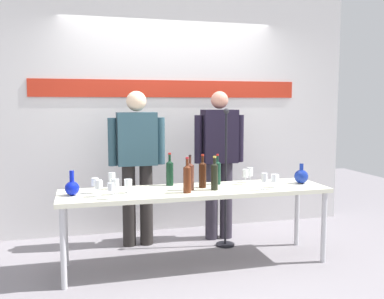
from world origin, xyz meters
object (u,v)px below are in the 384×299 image
object	(u,v)px
wine_glass_left_2	(128,183)
wine_glass_left_5	(111,188)
wine_glass_right_3	(274,179)
wine_glass_right_4	(264,178)
wine_glass_right_1	(276,178)
wine_bottle_5	(190,175)
wine_glass_left_4	(99,185)
wine_glass_right_0	(250,172)
wine_glass_left_1	(112,177)
display_table	(196,195)
decanter_blue_right	(301,176)
wine_bottle_4	(217,172)
microphone_stand	(226,201)
presenter_right	(219,156)
wine_bottle_3	(214,175)
wine_bottle_2	(187,178)
wine_glass_left_0	(115,184)
presenter_left	(137,158)
wine_bottle_0	(203,174)
wine_bottle_1	(170,172)
wine_glass_left_3	(95,182)
decanter_blue_left	(72,187)

from	to	relation	value
wine_glass_left_2	wine_glass_left_5	world-z (taller)	wine_glass_left_5
wine_glass_right_3	wine_glass_right_4	size ratio (longest dim) A/B	0.91
wine_glass_right_1	wine_bottle_5	bearing A→B (deg)	173.36
wine_glass_left_4	wine_glass_right_0	world-z (taller)	wine_glass_right_0
wine_glass_left_1	wine_glass_right_3	bearing A→B (deg)	-15.84
display_table	wine_glass_left_2	size ratio (longest dim) A/B	19.96
display_table	wine_glass_left_1	distance (m)	0.81
decanter_blue_right	wine_bottle_4	world-z (taller)	wine_bottle_4
wine_glass_right_1	display_table	bearing A→B (deg)	170.71
wine_bottle_4	wine_bottle_5	bearing A→B (deg)	-147.48
wine_bottle_4	wine_glass_right_1	world-z (taller)	wine_bottle_4
wine_glass_right_3	microphone_stand	size ratio (longest dim) A/B	0.10
presenter_right	microphone_stand	distance (m)	0.53
wine_bottle_3	wine_bottle_2	bearing A→B (deg)	-167.60
wine_glass_left_0	wine_glass_left_2	distance (m)	0.13
wine_glass_left_5	wine_glass_right_4	bearing A→B (deg)	1.40
wine_bottle_5	wine_glass_left_1	world-z (taller)	wine_bottle_5
presenter_right	wine_bottle_2	world-z (taller)	presenter_right
presenter_left	wine_glass_right_4	distance (m)	1.40
presenter_right	wine_glass_left_5	size ratio (longest dim) A/B	11.83
decanter_blue_right	wine_glass_left_1	distance (m)	1.87
wine_bottle_5	wine_bottle_3	bearing A→B (deg)	-12.95
display_table	wine_bottle_5	bearing A→B (deg)	-156.94
wine_bottle_5	wine_glass_left_1	distance (m)	0.74
decanter_blue_right	wine_bottle_0	size ratio (longest dim) A/B	0.63
wine_bottle_1	wine_glass_left_5	bearing A→B (deg)	-141.33
display_table	wine_bottle_4	size ratio (longest dim) A/B	8.35
wine_bottle_4	wine_glass_left_5	distance (m)	1.16
display_table	wine_glass_left_1	xyz separation A→B (m)	(-0.76, 0.21, 0.17)
microphone_stand	wine_glass_right_4	bearing A→B (deg)	-76.53
wine_bottle_2	wine_glass_right_0	xyz separation A→B (m)	(0.75, 0.35, -0.03)
wine_bottle_0	wine_glass_left_4	size ratio (longest dim) A/B	2.20
presenter_right	microphone_stand	size ratio (longest dim) A/B	1.12
wine_glass_left_0	microphone_stand	bearing A→B (deg)	22.49
decanter_blue_right	wine_glass_left_3	distance (m)	2.02
presenter_left	wine_bottle_2	bearing A→B (deg)	-68.10
wine_glass_left_1	wine_bottle_0	bearing A→B (deg)	-10.21
wine_bottle_2	wine_glass_right_1	world-z (taller)	wine_bottle_2
decanter_blue_right	display_table	bearing A→B (deg)	-179.59
decanter_blue_left	wine_glass_left_4	world-z (taller)	decanter_blue_left
wine_bottle_5	wine_bottle_0	bearing A→B (deg)	30.20
wine_glass_left_1	wine_glass_left_3	xyz separation A→B (m)	(-0.16, -0.16, -0.01)
wine_glass_left_2	wine_glass_right_1	xyz separation A→B (m)	(1.39, -0.11, 0.00)
wine_glass_left_3	wine_bottle_4	bearing A→B (deg)	6.43
wine_bottle_0	wine_glass_right_0	size ratio (longest dim) A/B	2.12
wine_bottle_4	wine_glass_left_5	size ratio (longest dim) A/B	2.15
wine_bottle_0	wine_glass_right_1	size ratio (longest dim) A/B	2.48
decanter_blue_left	wine_bottle_4	bearing A→B (deg)	7.31
wine_glass_left_0	wine_glass_left_4	distance (m)	0.15
presenter_left	wine_glass_left_3	world-z (taller)	presenter_left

